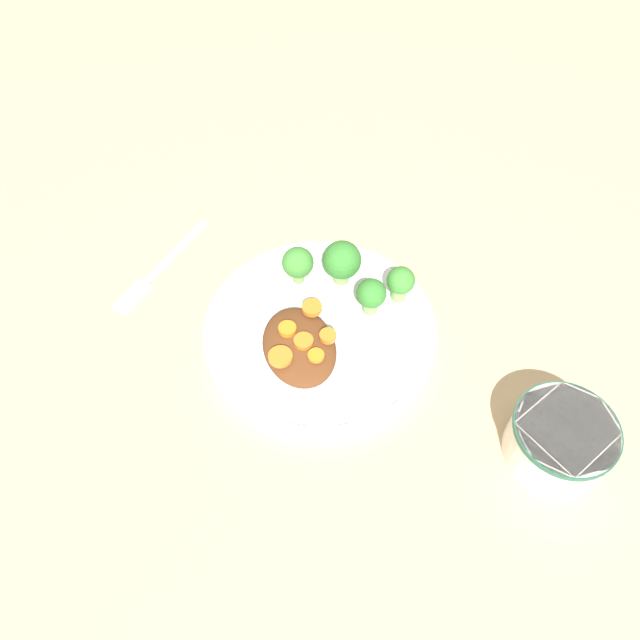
# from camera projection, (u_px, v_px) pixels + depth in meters

# --- Properties ---
(ground_plane) EXTENTS (4.00, 4.00, 0.00)m
(ground_plane) POSITION_uv_depth(u_px,v_px,m) (320.00, 334.00, 0.75)
(ground_plane) COLOR tan
(plate) EXTENTS (0.28, 0.28, 0.02)m
(plate) POSITION_uv_depth(u_px,v_px,m) (320.00, 330.00, 0.74)
(plate) COLOR white
(plate) RESTS_ON ground_plane
(dip_bowl) EXTENTS (0.11, 0.11, 0.06)m
(dip_bowl) POSITION_uv_depth(u_px,v_px,m) (560.00, 439.00, 0.64)
(dip_bowl) COLOR white
(dip_bowl) RESTS_ON ground_plane
(stew_mound) EXTENTS (0.11, 0.08, 0.02)m
(stew_mound) POSITION_uv_depth(u_px,v_px,m) (299.00, 346.00, 0.71)
(stew_mound) COLOR #5B3319
(stew_mound) RESTS_ON plate
(broccoli_floret_0) EXTENTS (0.03, 0.03, 0.05)m
(broccoli_floret_0) POSITION_uv_depth(u_px,v_px,m) (401.00, 282.00, 0.74)
(broccoli_floret_0) COLOR #7FA85B
(broccoli_floret_0) RESTS_ON plate
(broccoli_floret_1) EXTENTS (0.04, 0.04, 0.05)m
(broccoli_floret_1) POSITION_uv_depth(u_px,v_px,m) (371.00, 295.00, 0.73)
(broccoli_floret_1) COLOR #7FA85B
(broccoli_floret_1) RESTS_ON plate
(broccoli_floret_2) EXTENTS (0.04, 0.04, 0.05)m
(broccoli_floret_2) POSITION_uv_depth(u_px,v_px,m) (298.00, 263.00, 0.76)
(broccoli_floret_2) COLOR #759E51
(broccoli_floret_2) RESTS_ON plate
(broccoli_floret_3) EXTENTS (0.05, 0.05, 0.06)m
(broccoli_floret_3) POSITION_uv_depth(u_px,v_px,m) (342.00, 261.00, 0.75)
(broccoli_floret_3) COLOR #7FA85B
(broccoli_floret_3) RESTS_ON plate
(carrot_slice_0) EXTENTS (0.02, 0.02, 0.00)m
(carrot_slice_0) POSITION_uv_depth(u_px,v_px,m) (316.00, 355.00, 0.69)
(carrot_slice_0) COLOR orange
(carrot_slice_0) RESTS_ON stew_mound
(carrot_slice_1) EXTENTS (0.03, 0.03, 0.01)m
(carrot_slice_1) POSITION_uv_depth(u_px,v_px,m) (280.00, 357.00, 0.68)
(carrot_slice_1) COLOR orange
(carrot_slice_1) RESTS_ON stew_mound
(carrot_slice_2) EXTENTS (0.02, 0.02, 0.01)m
(carrot_slice_2) POSITION_uv_depth(u_px,v_px,m) (312.00, 308.00, 0.72)
(carrot_slice_2) COLOR orange
(carrot_slice_2) RESTS_ON stew_mound
(carrot_slice_3) EXTENTS (0.02, 0.02, 0.01)m
(carrot_slice_3) POSITION_uv_depth(u_px,v_px,m) (287.00, 329.00, 0.71)
(carrot_slice_3) COLOR orange
(carrot_slice_3) RESTS_ON stew_mound
(carrot_slice_4) EXTENTS (0.02, 0.02, 0.01)m
(carrot_slice_4) POSITION_uv_depth(u_px,v_px,m) (304.00, 341.00, 0.70)
(carrot_slice_4) COLOR orange
(carrot_slice_4) RESTS_ON stew_mound
(carrot_slice_5) EXTENTS (0.02, 0.02, 0.01)m
(carrot_slice_5) POSITION_uv_depth(u_px,v_px,m) (325.00, 337.00, 0.70)
(carrot_slice_5) COLOR orange
(carrot_slice_5) RESTS_ON stew_mound
(fork) EXTENTS (0.14, 0.14, 0.01)m
(fork) POSITION_uv_depth(u_px,v_px,m) (155.00, 273.00, 0.80)
(fork) COLOR #B6B6B6
(fork) RESTS_ON ground_plane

